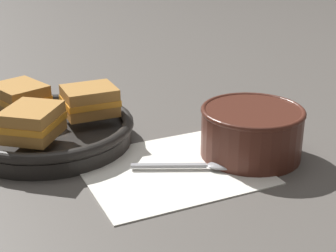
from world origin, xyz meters
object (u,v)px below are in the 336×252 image
at_px(sandwich_far_left, 32,122).
at_px(sandwich_near_left, 90,101).
at_px(spoon, 209,165).
at_px(sandwich_near_right, 20,98).
at_px(skillet, 50,131).
at_px(soup_bowl, 252,129).

bearing_deg(sandwich_far_left, sandwich_near_left, 19.15).
bearing_deg(spoon, sandwich_far_left, 172.82).
bearing_deg(sandwich_near_right, skillet, -70.85).
bearing_deg(spoon, skillet, 158.06).
distance_m(soup_bowl, spoon, 0.09).
distance_m(soup_bowl, sandwich_near_left, 0.27).
distance_m(spoon, sandwich_near_right, 0.34).
bearing_deg(skillet, soup_bowl, -42.54).
distance_m(sandwich_near_left, sandwich_far_left, 0.12).
relative_size(spoon, sandwich_near_left, 1.49).
xyz_separation_m(spoon, sandwich_near_left, (-0.09, 0.21, 0.06)).
xyz_separation_m(skillet, sandwich_near_right, (-0.02, 0.07, 0.04)).
bearing_deg(skillet, sandwich_far_left, -130.85).
bearing_deg(spoon, sandwich_near_right, 154.93).
bearing_deg(sandwich_near_right, sandwich_far_left, -100.85).
height_order(skillet, sandwich_near_left, sandwich_near_left).
bearing_deg(sandwich_near_left, skillet, 169.15).
relative_size(skillet, sandwich_near_left, 2.80).
distance_m(skillet, sandwich_near_right, 0.08).
xyz_separation_m(sandwich_near_right, sandwich_far_left, (-0.02, -0.12, 0.00)).
xyz_separation_m(skillet, sandwich_near_left, (0.07, -0.01, 0.04)).
relative_size(spoon, sandwich_far_left, 1.29).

